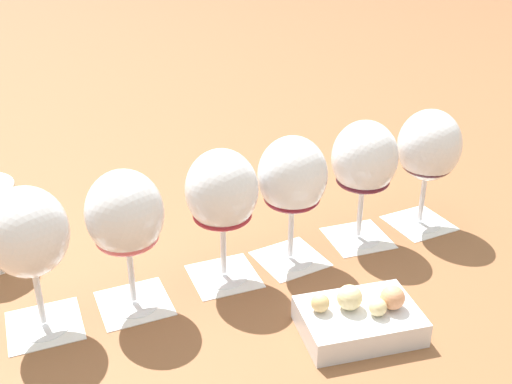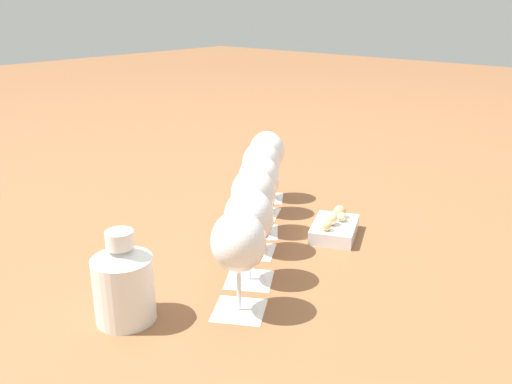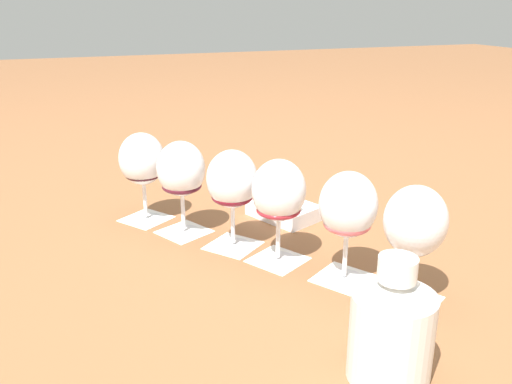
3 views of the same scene
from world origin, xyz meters
The scene contains 15 objects.
ground_plane centered at (0.00, 0.00, 0.00)m, with size 8.00×8.00×0.00m, color brown.
tasting_card_0 centered at (-0.25, -0.17, 0.00)m, with size 0.13×0.13×0.00m.
tasting_card_1 centered at (-0.15, -0.11, 0.00)m, with size 0.13×0.13×0.00m.
tasting_card_2 centered at (-0.04, -0.03, 0.00)m, with size 0.13×0.13×0.00m.
tasting_card_3 centered at (0.04, 0.03, 0.00)m, with size 0.13×0.13×0.00m.
tasting_card_4 centered at (0.14, 0.11, 0.00)m, with size 0.12×0.12×0.00m.
tasting_card_5 centered at (0.24, 0.17, 0.00)m, with size 0.13×0.13×0.00m.
wine_glass_0 centered at (-0.25, -0.17, 0.13)m, with size 0.10×0.10×0.19m.
wine_glass_1 centered at (-0.15, -0.11, 0.13)m, with size 0.10×0.10×0.19m.
wine_glass_2 centered at (-0.04, -0.03, 0.13)m, with size 0.10×0.10×0.19m.
wine_glass_3 centered at (0.04, 0.03, 0.13)m, with size 0.10×0.10×0.19m.
wine_glass_4 centered at (0.14, 0.11, 0.13)m, with size 0.10×0.10×0.19m.
wine_glass_5 centered at (0.24, 0.17, 0.13)m, with size 0.10×0.10×0.19m.
ceramic_vase centered at (-0.40, -0.03, 0.07)m, with size 0.11×0.11×0.17m.
snack_dish centered at (0.15, -0.12, 0.02)m, with size 0.17×0.15×0.07m.
Camera 3 is at (-0.88, 0.33, 0.46)m, focal length 38.00 mm.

